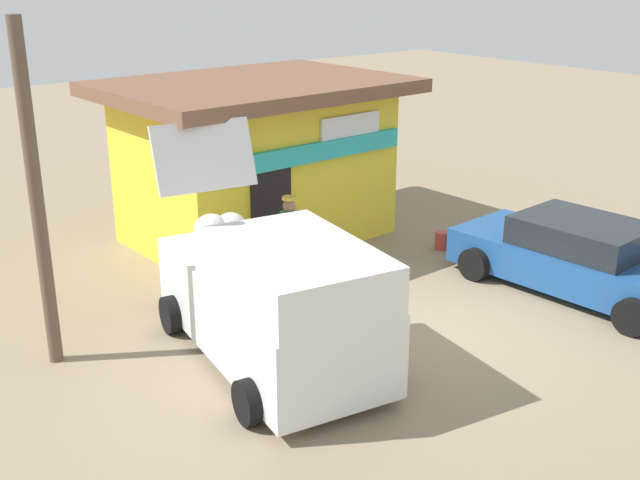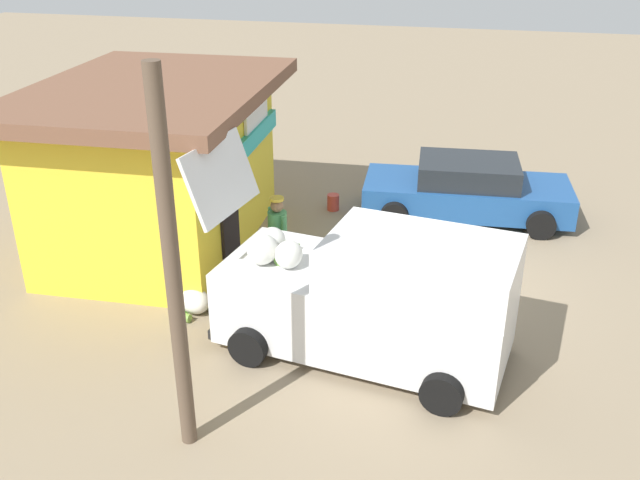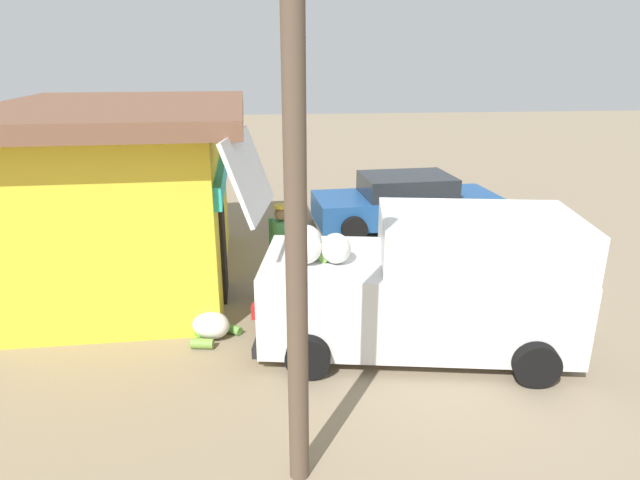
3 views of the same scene
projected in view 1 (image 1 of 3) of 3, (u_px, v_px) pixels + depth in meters
name	position (u px, v px, depth m)	size (l,w,h in m)	color
ground_plane	(430.00, 330.00, 12.49)	(60.00, 60.00, 0.00)	gray
storefront_bar	(256.00, 158.00, 16.19)	(5.97, 4.48, 3.30)	yellow
delivery_van	(273.00, 298.00, 11.21)	(2.79, 5.00, 3.10)	white
parked_sedan	(579.00, 258.00, 13.83)	(2.41, 4.60, 1.30)	#1E4C8C
vendor_standing	(290.00, 237.00, 13.73)	(0.48, 0.48, 1.72)	navy
customer_bending	(221.00, 273.00, 12.54)	(0.81, 0.74, 1.33)	navy
unloaded_banana_pile	(196.00, 276.00, 14.13)	(0.83, 0.94, 0.41)	silver
paint_bucket	(442.00, 240.00, 15.95)	(0.27, 0.27, 0.37)	#BF3F33
utility_pole	(37.00, 200.00, 10.74)	(0.20, 0.20, 4.92)	brown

